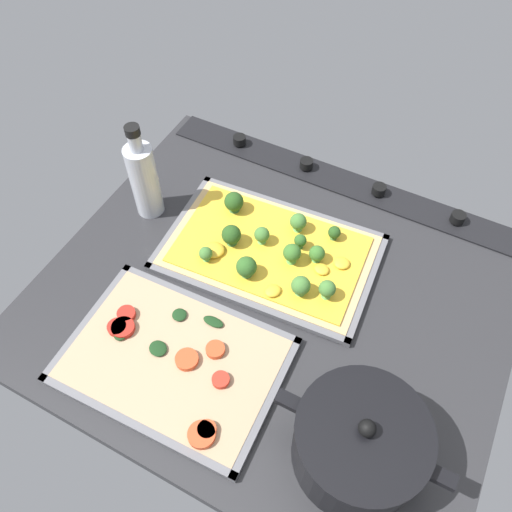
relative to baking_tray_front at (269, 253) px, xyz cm
name	(u,v)px	position (x,y,z in cm)	size (l,w,h in cm)	color
ground_plane	(274,299)	(-4.80, 7.55, -1.87)	(81.00, 70.02, 3.00)	#28282B
stove_control_panel	(341,180)	(-4.80, -23.96, 0.18)	(77.76, 7.00, 2.60)	black
baking_tray_front	(269,253)	(0.00, 0.00, 0.00)	(41.04, 27.77, 1.30)	slate
broccoli_pizza	(269,250)	(-0.11, 0.34, 1.60)	(38.48, 25.22, 5.73)	tan
baking_tray_back	(174,361)	(4.03, 26.78, 0.00)	(35.93, 25.89, 1.30)	slate
veggie_pizza_back	(173,359)	(4.07, 26.85, 0.72)	(33.45, 23.41, 1.90)	tan
cooking_pot	(359,444)	(-27.40, 27.03, 5.08)	(25.52, 18.69, 13.19)	black
oil_bottle	(144,178)	(26.34, 0.76, 8.24)	(5.40, 5.40, 20.92)	#B7BCC6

